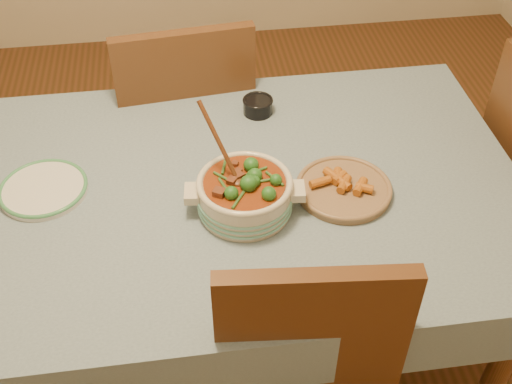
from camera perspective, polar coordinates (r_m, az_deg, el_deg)
The scene contains 7 objects.
floor at distance 2.38m, azimuth -1.93°, elevation -13.08°, with size 4.50×4.50×0.00m, color #4D3016.
dining_table at distance 1.87m, azimuth -2.40°, elevation -1.55°, with size 1.68×1.08×0.76m.
stew_casserole at distance 1.70m, azimuth -1.03°, elevation 0.01°, with size 0.32×0.27×0.30m.
white_plate at distance 1.88m, azimuth -18.38°, elevation 0.28°, with size 0.30×0.30×0.02m.
condiment_bowl at distance 2.07m, azimuth 0.17°, elevation 7.74°, with size 0.10×0.10×0.05m.
fried_plate at distance 1.80m, azimuth 7.81°, elevation 0.42°, with size 0.27×0.27×0.05m.
chair_far at distance 2.39m, azimuth -6.26°, elevation 6.25°, with size 0.51×0.51×0.99m.
Camera 1 is at (-0.11, -1.34, 1.97)m, focal length 45.00 mm.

